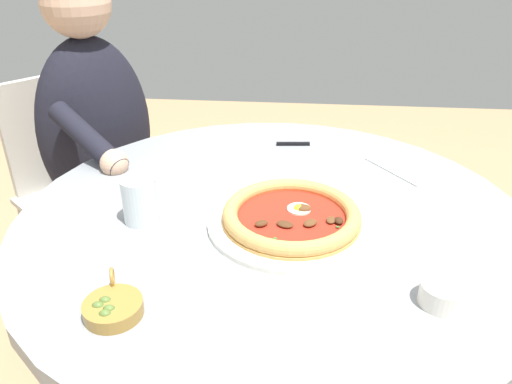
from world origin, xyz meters
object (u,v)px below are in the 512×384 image
Objects in this scene: dining_table at (272,254)px; pizza_on_plate at (292,217)px; steak_knife at (303,144)px; olive_pan at (112,307)px; fork_utensil at (391,171)px; cafe_chair_diner at (84,177)px; water_glass at (140,203)px; ramekin_capers at (443,293)px; diner_person at (106,190)px.

pizza_on_plate is (-0.04, 0.05, 0.13)m from dining_table.
olive_pan reaches higher than steak_knife.
fork_utensil is at bearing -131.52° from pizza_on_plate.
dining_table is at bearing 141.09° from cafe_chair_diner.
dining_table is 11.26× the size of water_glass.
water_glass is at bearing -20.11° from ramekin_capers.
pizza_on_plate is 4.59× the size of ramekin_capers.
olive_pan is (-0.04, 0.28, -0.03)m from water_glass.
cafe_chair_diner reaches higher than water_glass.
cafe_chair_diner is at bearing -39.60° from pizza_on_plate.
ramekin_capers is at bearing 109.89° from steak_knife.
ramekin_capers reaches higher than dining_table.
diner_person is 1.39× the size of cafe_chair_diner.
pizza_on_plate is at bearing -40.95° from ramekin_capers.
fork_utensil is (-0.22, 0.15, -0.00)m from steak_knife.
dining_table is at bearing 38.56° from fork_utensil.
pizza_on_plate is 0.28× the size of diner_person.
pizza_on_plate is 0.31m from water_glass.
ramekin_capers is at bearing 139.05° from pizza_on_plate.
fork_utensil is 0.13× the size of diner_person.
dining_table is at bearing 80.87° from steak_knife.
dining_table is 0.31m from water_glass.
dining_table is at bearing -49.44° from pizza_on_plate.
fork_utensil is at bearing -141.44° from dining_table.
steak_knife is (-0.06, -0.37, 0.11)m from dining_table.
dining_table is 0.37m from fork_utensil.
fork_utensil is at bearing 145.76° from steak_knife.
cafe_chair_diner reaches higher than olive_pan.
diner_person is at bearing -15.48° from fork_utensil.
steak_knife is 1.36× the size of fork_utensil.
dining_table is 14.58× the size of ramekin_capers.
diner_person reaches higher than pizza_on_plate.
fork_utensil is (-0.24, -0.27, -0.02)m from pizza_on_plate.
water_glass is at bearing 27.23° from fork_utensil.
diner_person reaches higher than fork_utensil.
olive_pan reaches higher than pizza_on_plate.
olive_pan is at bearing 8.15° from ramekin_capers.
cafe_chair_diner is at bearing -38.91° from dining_table.
steak_knife is 0.76m from olive_pan.
cafe_chair_diner reaches higher than steak_knife.
dining_table is 0.39m from steak_knife.
dining_table is 0.41m from ramekin_capers.
pizza_on_plate is at bearing -133.01° from olive_pan.
fork_utensil is (-0.51, -0.56, -0.01)m from olive_pan.
water_glass is 0.65m from diner_person.
pizza_on_plate is 2.93× the size of olive_pan.
pizza_on_plate is 0.96m from cafe_chair_diner.
cafe_chair_diner is (0.41, -0.60, -0.26)m from water_glass.
steak_knife is at bearing -92.65° from pizza_on_plate.
cafe_chair_diner is (0.96, -0.81, -0.24)m from ramekin_capers.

